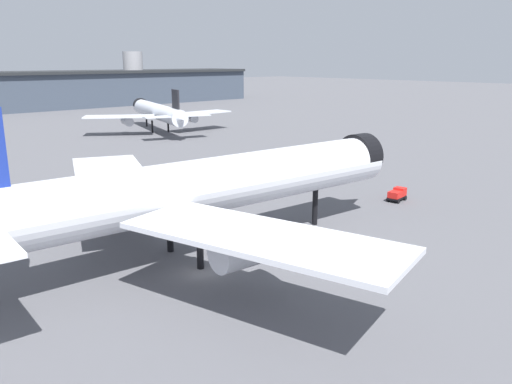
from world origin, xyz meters
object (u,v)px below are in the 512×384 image
at_px(baggage_tug_wing, 397,194).
at_px(airliner_near_gate, 201,188).
at_px(traffic_cone_near_nose, 158,182).
at_px(airliner_far_taxiway, 158,112).

bearing_deg(baggage_tug_wing, airliner_near_gate, 169.66).
xyz_separation_m(airliner_near_gate, baggage_tug_wing, (34.13, -1.44, -6.35)).
xyz_separation_m(airliner_near_gate, traffic_cone_near_nose, (13.54, 31.53, -7.00)).
bearing_deg(airliner_near_gate, baggage_tug_wing, 0.69).
distance_m(airliner_far_taxiway, traffic_cone_near_nose, 65.88).
distance_m(baggage_tug_wing, traffic_cone_near_nose, 38.88).
distance_m(airliner_far_taxiway, baggage_tug_wing, 90.15).
bearing_deg(traffic_cone_near_nose, baggage_tug_wing, -58.02).
height_order(airliner_far_taxiway, baggage_tug_wing, airliner_far_taxiway).
bearing_deg(airliner_far_taxiway, traffic_cone_near_nose, 164.11).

